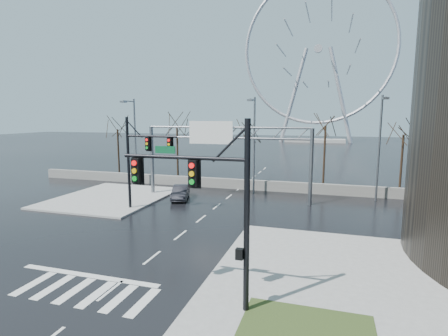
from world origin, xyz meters
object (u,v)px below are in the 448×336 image
at_px(signal_mast_near, 214,196).
at_px(signal_mast_far, 140,155).
at_px(car, 180,192).
at_px(ferris_wheel, 318,55).
at_px(sign_gantry, 222,146).

relative_size(signal_mast_near, signal_mast_far, 1.00).
relative_size(signal_mast_near, car, 1.95).
height_order(signal_mast_near, ferris_wheel, ferris_wheel).
height_order(sign_gantry, car, sign_gantry).
bearing_deg(sign_gantry, signal_mast_far, -132.47).
bearing_deg(car, signal_mast_far, -125.34).
bearing_deg(ferris_wheel, signal_mast_near, -89.92).
xyz_separation_m(signal_mast_near, car, (-9.41, 17.68, -4.20)).
bearing_deg(signal_mast_near, ferris_wheel, 90.08).
xyz_separation_m(signal_mast_far, car, (1.60, 4.69, -4.16)).
relative_size(signal_mast_near, ferris_wheel, 0.16).
relative_size(ferris_wheel, car, 12.43).
distance_m(signal_mast_far, ferris_wheel, 89.30).
distance_m(sign_gantry, ferris_wheel, 82.91).
relative_size(sign_gantry, ferris_wheel, 0.32).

